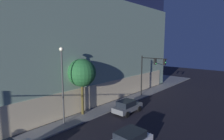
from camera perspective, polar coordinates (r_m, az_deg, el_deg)
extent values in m
cube|color=#4C4C51|center=(37.77, -17.42, -5.34)|extent=(36.12, 28.43, 0.15)
cube|color=beige|center=(26.82, -1.93, -6.92)|extent=(32.15, 0.60, 3.06)
cube|color=#8EAC95|center=(36.79, -17.93, 6.19)|extent=(35.72, 28.03, 14.98)
cube|color=#21284F|center=(37.59, -18.56, 19.76)|extent=(35.00, 27.47, 2.68)
cylinder|color=black|center=(30.54, 9.20, -1.77)|extent=(0.18, 0.18, 6.59)
cylinder|color=black|center=(29.01, 12.94, 3.55)|extent=(0.27, 4.40, 0.12)
cube|color=black|center=(28.94, 13.28, 2.54)|extent=(0.33, 0.33, 0.90)
sphere|color=green|center=(28.88, 13.57, 1.96)|extent=(0.18, 0.18, 0.18)
cube|color=black|center=(28.20, 15.99, 2.30)|extent=(0.33, 0.33, 0.90)
sphere|color=green|center=(28.12, 16.31, 2.27)|extent=(0.18, 0.18, 0.18)
cylinder|color=#3F3F3F|center=(20.06, -15.07, -5.41)|extent=(0.16, 0.16, 7.82)
sphere|color=#F9EFC6|center=(19.53, -15.52, 6.25)|extent=(0.44, 0.44, 0.44)
cylinder|color=#4C411E|center=(22.72, -9.17, -8.90)|extent=(0.32, 0.32, 3.78)
sphere|color=#246330|center=(21.99, -9.36, -0.83)|extent=(3.35, 3.35, 3.35)
cube|color=black|center=(15.78, 5.67, -19.52)|extent=(2.39, 1.87, 0.63)
cylinder|color=black|center=(17.54, 5.26, -20.37)|extent=(0.62, 0.27, 0.61)
cube|color=slate|center=(23.77, 4.88, -11.57)|extent=(4.23, 1.80, 0.61)
cube|color=black|center=(23.32, 4.43, -10.30)|extent=(2.20, 1.61, 0.67)
cube|color=#F9F4CC|center=(25.65, 6.67, -10.09)|extent=(0.12, 0.20, 0.12)
cube|color=#F9F4CC|center=(25.10, 8.71, -10.55)|extent=(0.12, 0.20, 0.12)
cylinder|color=black|center=(25.36, 5.01, -11.02)|extent=(0.69, 0.24, 0.69)
cylinder|color=black|center=(24.42, 8.44, -11.85)|extent=(0.69, 0.24, 0.69)
cylinder|color=black|center=(23.42, 1.13, -12.65)|extent=(0.69, 0.24, 0.69)
cylinder|color=black|center=(22.40, 4.72, -13.67)|extent=(0.69, 0.24, 0.69)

